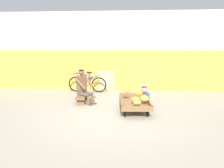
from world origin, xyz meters
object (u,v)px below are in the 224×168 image
at_px(low_bench, 82,96).
at_px(sign_board, 106,81).
at_px(vendor_seated, 84,86).
at_px(weighing_scale, 144,89).
at_px(banana_cart, 134,103).
at_px(bicycle_near_left, 87,84).
at_px(plastic_crate, 144,97).

distance_m(low_bench, sign_board, 1.96).
bearing_deg(vendor_seated, weighing_scale, 7.02).
xyz_separation_m(low_bench, weighing_scale, (2.15, 0.21, 0.25)).
height_order(banana_cart, bicycle_near_left, bicycle_near_left).
relative_size(low_bench, sign_board, 1.26).
height_order(banana_cart, vendor_seated, vendor_seated).
distance_m(vendor_seated, weighing_scale, 2.10).
distance_m(vendor_seated, bicycle_near_left, 1.62).
bearing_deg(banana_cart, low_bench, 155.84).
distance_m(weighing_scale, sign_board, 2.19).
distance_m(banana_cart, bicycle_near_left, 3.00).
bearing_deg(sign_board, banana_cart, -67.35).
xyz_separation_m(vendor_seated, sign_board, (0.60, 1.87, -0.13)).
xyz_separation_m(low_bench, plastic_crate, (2.15, 0.21, -0.05)).
bearing_deg(vendor_seated, plastic_crate, 7.05).
distance_m(low_bench, bicycle_near_left, 1.56).
bearing_deg(low_bench, banana_cart, -24.16).
xyz_separation_m(bicycle_near_left, sign_board, (0.80, 0.27, 0.09)).
bearing_deg(weighing_scale, banana_cart, -111.06).
bearing_deg(bicycle_near_left, weighing_scale, -30.57).
bearing_deg(vendor_seated, banana_cart, -23.65).
xyz_separation_m(weighing_scale, bicycle_near_left, (-2.27, 1.34, -0.10)).
bearing_deg(weighing_scale, sign_board, 132.38).
distance_m(banana_cart, sign_board, 2.84).
bearing_deg(low_bench, weighing_scale, 5.46).
height_order(low_bench, bicycle_near_left, bicycle_near_left).
height_order(banana_cart, plastic_crate, banana_cart).
relative_size(plastic_crate, bicycle_near_left, 0.22).
distance_m(plastic_crate, bicycle_near_left, 2.64).
distance_m(vendor_seated, sign_board, 1.97).
distance_m(plastic_crate, sign_board, 2.20).
bearing_deg(plastic_crate, low_bench, -174.51).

